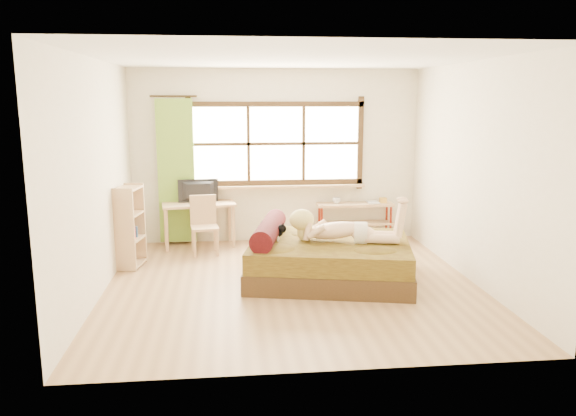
{
  "coord_description": "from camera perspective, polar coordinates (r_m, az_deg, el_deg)",
  "views": [
    {
      "loc": [
        -0.75,
        -6.54,
        2.25
      ],
      "look_at": [
        -0.03,
        0.2,
        0.92
      ],
      "focal_mm": 35.0,
      "sensor_mm": 36.0,
      "label": 1
    }
  ],
  "objects": [
    {
      "name": "wall_left",
      "position": [
        6.78,
        -18.86,
        2.85
      ],
      "size": [
        0.0,
        4.5,
        4.5
      ],
      "primitive_type": "plane",
      "rotation": [
        1.57,
        0.0,
        1.57
      ],
      "color": "silver",
      "rests_on": "floor"
    },
    {
      "name": "ceiling",
      "position": [
        6.6,
        0.45,
        14.99
      ],
      "size": [
        4.5,
        4.5,
        0.0
      ],
      "primitive_type": "plane",
      "rotation": [
        3.14,
        0.0,
        0.0
      ],
      "color": "white",
      "rests_on": "wall_back"
    },
    {
      "name": "wall_right",
      "position": [
        7.25,
        18.41,
        3.39
      ],
      "size": [
        0.0,
        4.5,
        4.5
      ],
      "primitive_type": "plane",
      "rotation": [
        1.57,
        0.0,
        -1.57
      ],
      "color": "silver",
      "rests_on": "floor"
    },
    {
      "name": "window",
      "position": [
        8.83,
        -1.21,
        6.27
      ],
      "size": [
        2.8,
        0.16,
        1.46
      ],
      "color": "#FFEDBF",
      "rests_on": "wall_back"
    },
    {
      "name": "desk",
      "position": [
        8.67,
        -9.04,
        -0.09
      ],
      "size": [
        1.15,
        0.65,
        0.68
      ],
      "rotation": [
        0.0,
        0.0,
        0.14
      ],
      "color": "tan",
      "rests_on": "floor"
    },
    {
      "name": "curtain",
      "position": [
        8.78,
        -11.3,
        3.68
      ],
      "size": [
        0.55,
        0.1,
        2.2
      ],
      "primitive_type": "cube",
      "color": "#578123",
      "rests_on": "wall_back"
    },
    {
      "name": "book",
      "position": [
        9.04,
        8.07,
        0.56
      ],
      "size": [
        0.18,
        0.25,
        0.02
      ],
      "primitive_type": "imported",
      "rotation": [
        0.0,
        0.0,
        -0.01
      ],
      "color": "gray",
      "rests_on": "pipe_shelf"
    },
    {
      "name": "kitten",
      "position": [
        7.03,
        -1.61,
        -2.36
      ],
      "size": [
        0.32,
        0.18,
        0.24
      ],
      "primitive_type": null,
      "rotation": [
        0.0,
        0.0,
        -0.21
      ],
      "color": "black",
      "rests_on": "bed"
    },
    {
      "name": "wall_front",
      "position": [
        4.45,
        3.71,
        -0.62
      ],
      "size": [
        4.5,
        0.0,
        4.5
      ],
      "primitive_type": "plane",
      "rotation": [
        -1.57,
        0.0,
        0.0
      ],
      "color": "silver",
      "rests_on": "floor"
    },
    {
      "name": "bookshelf",
      "position": [
        7.82,
        -15.75,
        -1.81
      ],
      "size": [
        0.35,
        0.52,
        1.11
      ],
      "rotation": [
        0.0,
        0.0,
        -0.17
      ],
      "color": "tan",
      "rests_on": "floor"
    },
    {
      "name": "pipe_shelf",
      "position": [
        9.03,
        6.89,
        -0.52
      ],
      "size": [
        1.21,
        0.31,
        0.69
      ],
      "rotation": [
        0.0,
        0.0,
        -0.01
      ],
      "color": "tan",
      "rests_on": "floor"
    },
    {
      "name": "floor",
      "position": [
        6.96,
        0.42,
        -7.77
      ],
      "size": [
        4.5,
        4.5,
        0.0
      ],
      "primitive_type": "plane",
      "color": "#9E754C",
      "rests_on": "ground"
    },
    {
      "name": "monitor",
      "position": [
        8.67,
        -9.08,
        1.7
      ],
      "size": [
        0.62,
        0.17,
        0.35
      ],
      "primitive_type": "imported",
      "rotation": [
        0.0,
        0.0,
        3.28
      ],
      "color": "black",
      "rests_on": "desk"
    },
    {
      "name": "cup",
      "position": [
        8.92,
        4.96,
        0.75
      ],
      "size": [
        0.12,
        0.12,
        0.1
      ],
      "primitive_type": "imported",
      "rotation": [
        0.0,
        0.0,
        -0.01
      ],
      "color": "gray",
      "rests_on": "pipe_shelf"
    },
    {
      "name": "woman",
      "position": [
        6.97,
        5.63,
        -1.03
      ],
      "size": [
        1.44,
        0.68,
        0.6
      ],
      "primitive_type": null,
      "rotation": [
        0.0,
        0.0,
        -0.21
      ],
      "color": "beige",
      "rests_on": "bed"
    },
    {
      "name": "bed",
      "position": [
        7.12,
        3.88,
        -5.1
      ],
      "size": [
        2.28,
        1.97,
        0.75
      ],
      "rotation": [
        0.0,
        0.0,
        -0.21
      ],
      "color": "black",
      "rests_on": "floor"
    },
    {
      "name": "chair",
      "position": [
        8.32,
        -8.53,
        -1.35
      ],
      "size": [
        0.43,
        0.43,
        0.85
      ],
      "rotation": [
        0.0,
        0.0,
        0.14
      ],
      "color": "tan",
      "rests_on": "floor"
    },
    {
      "name": "wall_back",
      "position": [
        8.87,
        -1.22,
        5.27
      ],
      "size": [
        4.5,
        0.0,
        4.5
      ],
      "primitive_type": "plane",
      "rotation": [
        1.57,
        0.0,
        0.0
      ],
      "color": "silver",
      "rests_on": "floor"
    }
  ]
}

